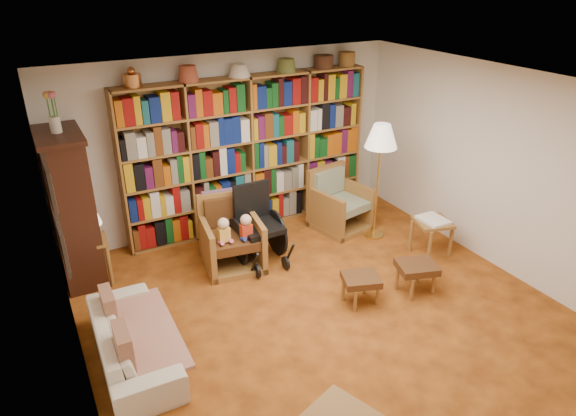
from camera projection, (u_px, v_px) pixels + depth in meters
floor at (321, 309)px, 5.83m from camera, size 5.00×5.00×0.00m
ceiling at (328, 88)px, 4.76m from camera, size 5.00×5.00×0.00m
wall_back at (231, 143)px, 7.29m from camera, size 5.00×0.00×5.00m
wall_front at (529, 356)px, 3.30m from camera, size 5.00×0.00×5.00m
wall_left at (66, 271)px, 4.23m from camera, size 0.00×5.00×5.00m
wall_right at (495, 169)px, 6.36m from camera, size 0.00×5.00×5.00m
bookshelf at (249, 149)px, 7.27m from camera, size 3.60×0.30×2.42m
curio_cabinet at (72, 207)px, 6.06m from camera, size 0.50×0.95×2.40m
framed_pictures at (56, 215)px, 4.32m from camera, size 0.03×0.52×0.97m
sofa at (133, 340)px, 4.99m from camera, size 1.64×0.67×0.48m
sofa_throw at (137, 333)px, 4.98m from camera, size 0.76×1.39×0.04m
cushion_left at (109, 306)px, 5.12m from camera, size 0.12×0.36×0.36m
cushion_right at (124, 348)px, 4.56m from camera, size 0.13×0.39×0.39m
side_table_lamp at (92, 252)px, 6.12m from camera, size 0.40×0.40×0.60m
table_lamp at (85, 216)px, 5.91m from camera, size 0.35×0.35×0.48m
armchair_leather at (229, 237)px, 6.59m from camera, size 0.83×0.86×0.92m
armchair_sage at (337, 205)px, 7.57m from camera, size 0.86×0.88×0.89m
wheelchair at (257, 227)px, 6.63m from camera, size 0.59×0.83×1.03m
floor_lamp at (381, 141)px, 6.80m from camera, size 0.44×0.44×1.66m
side_table_papers at (432, 226)px, 6.77m from camera, size 0.55×0.55×0.53m
footstool_a at (361, 281)px, 5.83m from camera, size 0.50×0.46×0.35m
footstool_b at (417, 269)px, 6.02m from camera, size 0.54×0.49×0.38m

